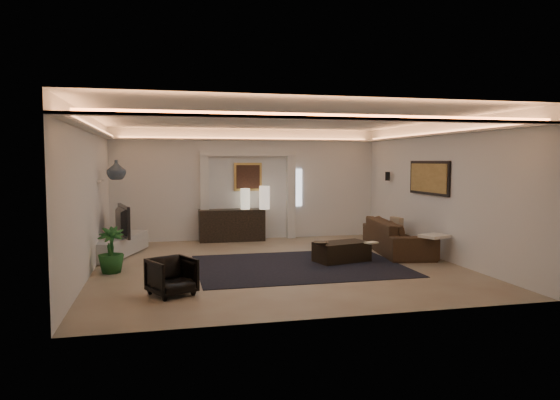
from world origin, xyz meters
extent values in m
plane|color=#9E937A|center=(0.00, 0.00, 0.00)|extent=(7.00, 7.00, 0.00)
plane|color=white|center=(0.00, 0.00, 2.90)|extent=(7.00, 7.00, 0.00)
plane|color=white|center=(0.00, 3.50, 1.45)|extent=(7.00, 0.00, 7.00)
plane|color=white|center=(0.00, -3.50, 1.45)|extent=(7.00, 0.00, 7.00)
plane|color=white|center=(-3.50, 0.00, 1.45)|extent=(0.00, 7.00, 7.00)
plane|color=white|center=(3.50, 0.00, 1.45)|extent=(0.00, 7.00, 7.00)
cube|color=silver|center=(0.00, 0.00, 2.62)|extent=(7.00, 7.00, 0.04)
cube|color=white|center=(1.35, 3.48, 1.35)|extent=(0.25, 0.03, 1.00)
cube|color=black|center=(0.40, -0.20, 0.01)|extent=(4.00, 3.00, 0.01)
cube|color=silver|center=(-1.15, 3.40, 1.10)|extent=(0.22, 0.20, 2.20)
cube|color=silver|center=(1.15, 3.40, 1.10)|extent=(0.22, 0.20, 2.20)
cube|color=silver|center=(0.00, 3.40, 2.25)|extent=(2.52, 0.20, 0.12)
cube|color=tan|center=(0.00, 3.47, 1.65)|extent=(0.74, 0.04, 0.74)
cube|color=#4C2D1E|center=(0.00, 3.44, 1.65)|extent=(0.62, 0.02, 0.62)
cube|color=black|center=(3.47, 0.30, 1.70)|extent=(0.04, 1.64, 0.74)
cube|color=tan|center=(3.44, 0.30, 1.70)|extent=(0.02, 1.50, 0.62)
cylinder|color=black|center=(3.38, 2.20, 1.68)|extent=(0.12, 0.12, 0.22)
cube|color=silver|center=(-3.44, 1.40, 1.65)|extent=(0.10, 0.55, 0.04)
cube|color=black|center=(-0.47, 3.25, 0.40)|extent=(1.69, 0.56, 0.84)
cylinder|color=beige|center=(-0.11, 3.25, 1.09)|extent=(0.30, 0.30, 0.54)
cylinder|color=beige|center=(0.37, 3.12, 1.09)|extent=(0.31, 0.31, 0.60)
cube|color=silver|center=(-3.15, 1.71, 0.23)|extent=(1.21, 2.20, 0.40)
imported|color=black|center=(-3.15, 1.68, 0.79)|extent=(1.20, 0.43, 0.69)
cylinder|color=#412E1B|center=(-3.15, 2.73, 0.64)|extent=(0.16, 0.16, 0.42)
imported|color=#465261|center=(-3.15, 1.57, 1.88)|extent=(0.51, 0.51, 0.42)
imported|color=#1A4D1D|center=(-3.15, 0.00, 0.42)|extent=(0.49, 0.49, 0.85)
imported|color=black|center=(2.97, 0.76, 0.37)|extent=(2.64, 1.36, 0.74)
cube|color=beige|center=(3.15, -0.53, 0.55)|extent=(0.65, 0.60, 0.06)
cube|color=tan|center=(3.15, 1.18, 0.55)|extent=(0.17, 0.41, 0.40)
cube|color=black|center=(1.37, 0.02, 0.21)|extent=(1.20, 0.85, 0.41)
imported|color=#4B3A28|center=(0.82, -0.28, 0.45)|extent=(0.33, 0.33, 0.07)
cube|color=beige|center=(1.89, -0.28, 0.42)|extent=(0.30, 0.26, 0.03)
imported|color=black|center=(-2.09, -1.86, 0.29)|extent=(0.85, 0.85, 0.58)
camera|label=1|loc=(-2.21, -9.74, 2.07)|focal=32.59mm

